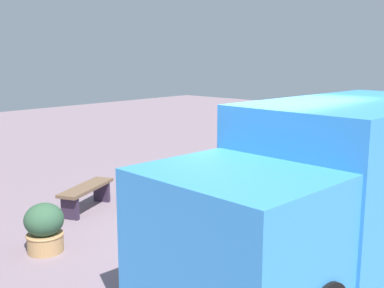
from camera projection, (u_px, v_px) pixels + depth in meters
ground_plane at (257, 245)px, 7.47m from camera, size 40.00×40.00×0.00m
food_truck at (335, 192)px, 6.49m from camera, size 5.59×2.93×2.31m
person_customer at (251, 174)px, 10.54m from camera, size 0.73×0.69×0.89m
planter_flowering_near at (250, 157)px, 12.40m from camera, size 0.46×0.46×0.62m
planter_flowering_far at (44, 227)px, 7.16m from camera, size 0.59×0.59×0.76m
plaza_bench at (86, 192)px, 9.11m from camera, size 1.46×0.92×0.47m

